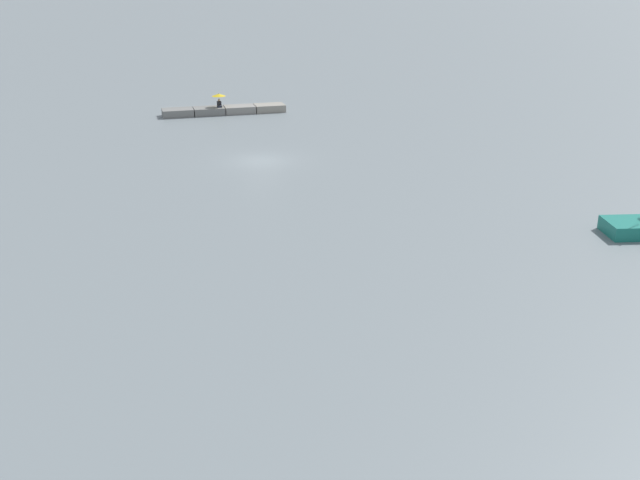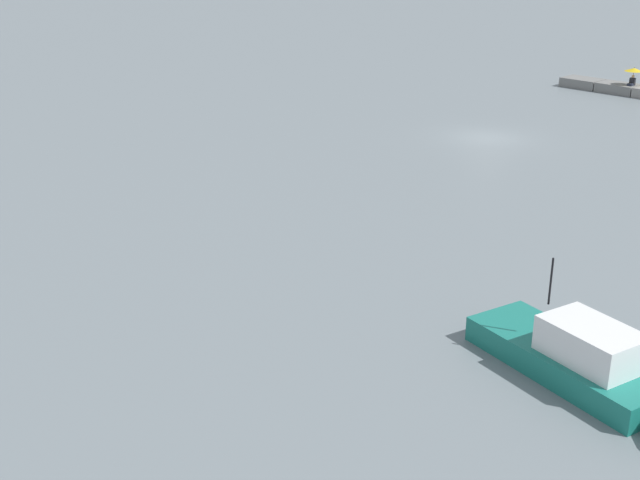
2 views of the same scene
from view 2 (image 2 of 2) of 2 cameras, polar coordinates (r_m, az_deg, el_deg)
name	(u,v)px [view 2 (image 2 of 2)]	position (r m, az deg, el deg)	size (l,w,h in m)	color
ground_plane	(488,138)	(49.44, 11.35, 6.84)	(500.00, 500.00, 0.00)	slate
seawall_pier	(637,91)	(64.53, 20.82, 9.48)	(11.48, 1.93, 0.68)	gray
person_seated_dark_left	(632,82)	(64.56, 20.50, 10.07)	(0.41, 0.62, 0.73)	#1E2333
umbrella_open_yellow	(634,70)	(64.48, 20.62, 10.82)	(1.29, 1.29, 1.28)	black
motorboat_teal_near	(601,378)	(23.71, 18.59, -8.88)	(7.32, 3.55, 3.94)	#197266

